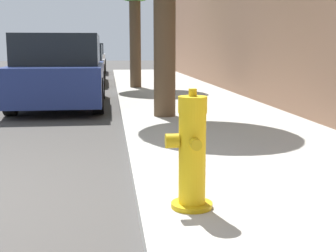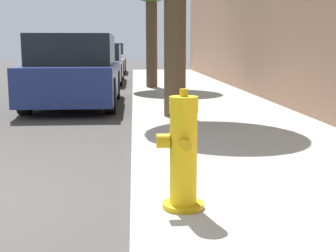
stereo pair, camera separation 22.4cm
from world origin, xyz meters
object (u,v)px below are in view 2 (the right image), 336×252
(fire_hydrant, at_px, (183,154))
(parked_car_far, at_px, (106,59))
(parked_car_mid, at_px, (97,64))
(parked_car_near, at_px, (75,72))

(fire_hydrant, xyz_separation_m, parked_car_far, (-1.62, 19.43, 0.18))
(fire_hydrant, bearing_deg, parked_car_far, 94.77)
(parked_car_mid, height_order, parked_car_far, parked_car_far)
(parked_car_near, bearing_deg, parked_car_far, 90.29)
(parked_car_far, bearing_deg, parked_car_mid, -89.49)
(parked_car_near, xyz_separation_m, parked_car_far, (-0.06, 12.62, -0.03))
(fire_hydrant, relative_size, parked_car_near, 0.21)
(parked_car_mid, bearing_deg, parked_car_near, -89.94)
(fire_hydrant, height_order, parked_car_near, parked_car_near)
(parked_car_near, distance_m, parked_car_mid, 6.29)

